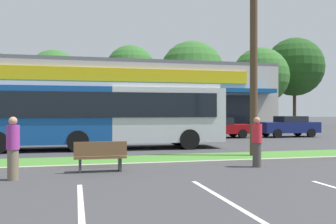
{
  "coord_description": "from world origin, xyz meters",
  "views": [
    {
      "loc": [
        -4.81,
        0.08,
        1.86
      ],
      "look_at": [
        -0.39,
        18.1,
        1.85
      ],
      "focal_mm": 40.39,
      "sensor_mm": 36.0,
      "label": 1
    }
  ],
  "objects_px": {
    "bus_stop_bench": "(100,156)",
    "pedestrian_near_bench": "(257,142)",
    "car_1": "(219,127)",
    "car_3": "(288,126)",
    "utility_pole": "(251,26)",
    "pedestrian_by_pole": "(13,148)",
    "city_bus": "(98,114)"
  },
  "relations": [
    {
      "from": "city_bus",
      "to": "car_3",
      "type": "relative_size",
      "value": 2.89
    },
    {
      "from": "city_bus",
      "to": "car_1",
      "type": "relative_size",
      "value": 2.81
    },
    {
      "from": "bus_stop_bench",
      "to": "pedestrian_near_bench",
      "type": "distance_m",
      "value": 5.21
    },
    {
      "from": "car_3",
      "to": "city_bus",
      "type": "bearing_deg",
      "value": 22.57
    },
    {
      "from": "utility_pole",
      "to": "bus_stop_bench",
      "type": "relative_size",
      "value": 6.14
    },
    {
      "from": "utility_pole",
      "to": "car_3",
      "type": "xyz_separation_m",
      "value": [
        8.5,
        11.12,
        -4.46
      ]
    },
    {
      "from": "car_3",
      "to": "pedestrian_by_pole",
      "type": "bearing_deg",
      "value": 39.48
    },
    {
      "from": "bus_stop_bench",
      "to": "pedestrian_near_bench",
      "type": "relative_size",
      "value": 0.95
    },
    {
      "from": "car_3",
      "to": "pedestrian_near_bench",
      "type": "relative_size",
      "value": 2.6
    },
    {
      "from": "car_3",
      "to": "pedestrian_by_pole",
      "type": "relative_size",
      "value": 2.53
    },
    {
      "from": "bus_stop_bench",
      "to": "pedestrian_by_pole",
      "type": "distance_m",
      "value": 2.56
    },
    {
      "from": "utility_pole",
      "to": "pedestrian_by_pole",
      "type": "bearing_deg",
      "value": -161.52
    },
    {
      "from": "car_3",
      "to": "pedestrian_near_bench",
      "type": "bearing_deg",
      "value": 54.93
    },
    {
      "from": "car_3",
      "to": "utility_pole",
      "type": "bearing_deg",
      "value": 52.62
    },
    {
      "from": "bus_stop_bench",
      "to": "car_3",
      "type": "bearing_deg",
      "value": -137.89
    },
    {
      "from": "city_bus",
      "to": "car_3",
      "type": "bearing_deg",
      "value": 23.5
    },
    {
      "from": "bus_stop_bench",
      "to": "city_bus",
      "type": "bearing_deg",
      "value": -92.62
    },
    {
      "from": "car_1",
      "to": "car_3",
      "type": "relative_size",
      "value": 1.03
    },
    {
      "from": "utility_pole",
      "to": "bus_stop_bench",
      "type": "xyz_separation_m",
      "value": [
        -6.03,
        -2.01,
        -4.76
      ]
    },
    {
      "from": "bus_stop_bench",
      "to": "car_3",
      "type": "xyz_separation_m",
      "value": [
        14.53,
        13.13,
        0.29
      ]
    },
    {
      "from": "utility_pole",
      "to": "car_1",
      "type": "relative_size",
      "value": 2.18
    },
    {
      "from": "bus_stop_bench",
      "to": "car_3",
      "type": "distance_m",
      "value": 19.58
    },
    {
      "from": "city_bus",
      "to": "pedestrian_by_pole",
      "type": "distance_m",
      "value": 8.54
    },
    {
      "from": "utility_pole",
      "to": "city_bus",
      "type": "distance_m",
      "value": 8.48
    },
    {
      "from": "city_bus",
      "to": "car_1",
      "type": "bearing_deg",
      "value": 35.77
    },
    {
      "from": "pedestrian_by_pole",
      "to": "city_bus",
      "type": "bearing_deg",
      "value": -53.73
    },
    {
      "from": "car_1",
      "to": "car_3",
      "type": "distance_m",
      "value": 5.4
    },
    {
      "from": "car_1",
      "to": "car_3",
      "type": "bearing_deg",
      "value": -2.42
    },
    {
      "from": "bus_stop_bench",
      "to": "pedestrian_near_bench",
      "type": "xyz_separation_m",
      "value": [
        5.19,
        -0.16,
        0.34
      ]
    },
    {
      "from": "utility_pole",
      "to": "city_bus",
      "type": "bearing_deg",
      "value": 137.49
    },
    {
      "from": "car_1",
      "to": "pedestrian_near_bench",
      "type": "height_order",
      "value": "pedestrian_near_bench"
    },
    {
      "from": "pedestrian_by_pole",
      "to": "bus_stop_bench",
      "type": "bearing_deg",
      "value": -106.4
    }
  ]
}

